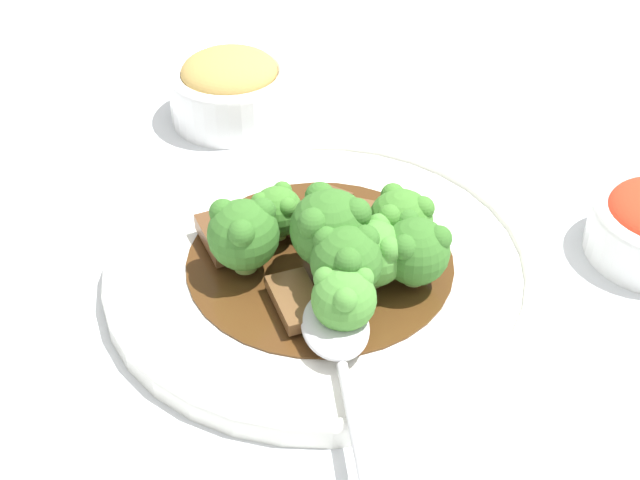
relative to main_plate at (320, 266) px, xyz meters
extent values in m
plane|color=silver|center=(0.00, 0.00, -0.01)|extent=(4.00, 4.00, 0.00)
cylinder|color=white|center=(0.00, 0.00, 0.00)|extent=(0.31, 0.31, 0.01)
torus|color=white|center=(0.00, 0.00, 0.00)|extent=(0.31, 0.31, 0.01)
cylinder|color=#4C2D14|center=(0.00, 0.00, 0.00)|extent=(0.19, 0.19, 0.00)
cube|color=brown|center=(-0.01, 0.04, 0.01)|extent=(0.05, 0.07, 0.01)
cube|color=brown|center=(0.03, 0.03, 0.01)|extent=(0.04, 0.05, 0.01)
cube|color=brown|center=(-0.01, -0.05, 0.01)|extent=(0.05, 0.06, 0.01)
cube|color=brown|center=(-0.07, 0.01, 0.02)|extent=(0.05, 0.06, 0.01)
cylinder|color=#8EB756|center=(0.01, -0.01, 0.02)|extent=(0.02, 0.02, 0.02)
sphere|color=#387028|center=(0.01, -0.01, 0.05)|extent=(0.06, 0.06, 0.06)
sphere|color=#387028|center=(0.03, -0.01, 0.06)|extent=(0.02, 0.02, 0.02)
sphere|color=#387028|center=(0.00, 0.00, 0.06)|extent=(0.02, 0.02, 0.02)
sphere|color=#387028|center=(0.00, -0.03, 0.06)|extent=(0.02, 0.02, 0.02)
cylinder|color=#7FA84C|center=(0.03, -0.07, 0.01)|extent=(0.01, 0.01, 0.01)
sphere|color=#4C8E38|center=(0.03, -0.07, 0.03)|extent=(0.04, 0.04, 0.04)
sphere|color=#4C8E38|center=(0.04, -0.06, 0.05)|extent=(0.02, 0.02, 0.02)
sphere|color=#4C8E38|center=(0.01, -0.06, 0.05)|extent=(0.02, 0.02, 0.02)
sphere|color=#4C8E38|center=(0.03, -0.08, 0.05)|extent=(0.02, 0.02, 0.02)
cylinder|color=#7FA84C|center=(-0.03, 0.02, 0.01)|extent=(0.01, 0.01, 0.01)
sphere|color=#427F2D|center=(-0.03, 0.02, 0.03)|extent=(0.04, 0.04, 0.04)
sphere|color=#427F2D|center=(-0.03, 0.03, 0.04)|extent=(0.01, 0.01, 0.01)
sphere|color=#427F2D|center=(-0.04, 0.01, 0.04)|extent=(0.01, 0.01, 0.01)
sphere|color=#427F2D|center=(-0.02, 0.01, 0.04)|extent=(0.01, 0.01, 0.01)
cylinder|color=#7FA84C|center=(0.05, 0.01, 0.01)|extent=(0.02, 0.02, 0.01)
sphere|color=#427F2D|center=(0.05, 0.01, 0.04)|extent=(0.05, 0.05, 0.05)
sphere|color=#427F2D|center=(0.05, 0.03, 0.05)|extent=(0.02, 0.02, 0.02)
sphere|color=#427F2D|center=(0.05, 0.00, 0.05)|extent=(0.02, 0.02, 0.02)
sphere|color=#427F2D|center=(0.07, 0.01, 0.05)|extent=(0.02, 0.02, 0.02)
cylinder|color=#8EB756|center=(0.02, -0.04, 0.02)|extent=(0.02, 0.02, 0.02)
sphere|color=#387028|center=(0.02, -0.04, 0.04)|extent=(0.05, 0.05, 0.05)
sphere|color=#387028|center=(0.01, -0.04, 0.06)|extent=(0.02, 0.02, 0.02)
sphere|color=#387028|center=(0.03, -0.06, 0.06)|extent=(0.02, 0.02, 0.02)
sphere|color=#387028|center=(0.03, -0.03, 0.06)|extent=(0.02, 0.02, 0.02)
cylinder|color=#8EB756|center=(0.04, -0.02, 0.01)|extent=(0.02, 0.02, 0.01)
sphere|color=#4C8E38|center=(0.04, -0.02, 0.03)|extent=(0.05, 0.05, 0.05)
sphere|color=#4C8E38|center=(0.03, -0.03, 0.05)|extent=(0.02, 0.02, 0.02)
sphere|color=#4C8E38|center=(0.05, -0.03, 0.05)|extent=(0.02, 0.02, 0.02)
sphere|color=#4C8E38|center=(0.04, -0.01, 0.05)|extent=(0.02, 0.02, 0.02)
cylinder|color=#8EB756|center=(0.07, -0.02, 0.01)|extent=(0.02, 0.02, 0.01)
sphere|color=#387028|center=(0.07, -0.02, 0.03)|extent=(0.05, 0.05, 0.05)
sphere|color=#387028|center=(0.06, -0.03, 0.05)|extent=(0.02, 0.02, 0.02)
sphere|color=#387028|center=(0.08, -0.02, 0.05)|extent=(0.02, 0.02, 0.02)
sphere|color=#387028|center=(0.06, 0.00, 0.05)|extent=(0.02, 0.02, 0.02)
cylinder|color=#7FA84C|center=(-0.05, -0.02, 0.01)|extent=(0.02, 0.02, 0.01)
sphere|color=#387028|center=(-0.05, -0.02, 0.04)|extent=(0.05, 0.05, 0.05)
sphere|color=#387028|center=(-0.05, -0.03, 0.05)|extent=(0.02, 0.02, 0.02)
sphere|color=#387028|center=(-0.04, -0.01, 0.05)|extent=(0.02, 0.02, 0.02)
sphere|color=#387028|center=(-0.06, -0.01, 0.05)|extent=(0.02, 0.02, 0.02)
ellipsoid|color=silver|center=(0.02, -0.07, 0.02)|extent=(0.06, 0.07, 0.01)
cylinder|color=white|center=(-0.11, 0.21, -0.01)|extent=(0.06, 0.06, 0.01)
cylinder|color=white|center=(-0.11, 0.21, 0.01)|extent=(0.11, 0.11, 0.04)
torus|color=white|center=(-0.11, 0.21, 0.03)|extent=(0.11, 0.11, 0.01)
ellipsoid|color=tan|center=(-0.11, 0.21, 0.04)|extent=(0.09, 0.09, 0.03)
camera|label=1|loc=(0.07, -0.48, 0.42)|focal=50.00mm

